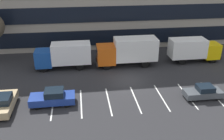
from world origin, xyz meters
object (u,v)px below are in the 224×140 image
(sedan_navy, at_px, (53,97))
(sedan_tan, at_px, (3,103))
(sedan_charcoal, at_px, (203,92))
(box_truck_yellow, at_px, (193,49))
(box_truck_orange, at_px, (128,50))
(box_truck_blue, at_px, (64,55))

(sedan_navy, bearing_deg, sedan_tan, -174.53)
(sedan_tan, distance_m, sedan_charcoal, 19.96)
(box_truck_yellow, xyz_separation_m, sedan_navy, (-18.42, -8.90, -1.09))
(sedan_charcoal, bearing_deg, box_truck_orange, 122.85)
(sedan_navy, relative_size, sedan_charcoal, 1.14)
(sedan_tan, bearing_deg, box_truck_orange, 33.55)
(sedan_navy, height_order, sedan_charcoal, sedan_navy)
(box_truck_blue, relative_size, sedan_navy, 1.63)
(box_truck_orange, relative_size, sedan_charcoal, 2.08)
(box_truck_yellow, xyz_separation_m, sedan_tan, (-23.03, -9.34, -1.08))
(box_truck_orange, xyz_separation_m, sedan_charcoal, (6.15, -9.52, -1.45))
(box_truck_blue, bearing_deg, box_truck_yellow, 0.01)
(box_truck_yellow, height_order, sedan_charcoal, box_truck_yellow)
(sedan_charcoal, bearing_deg, box_truck_yellow, 72.46)
(box_truck_yellow, bearing_deg, sedan_tan, -157.91)
(box_truck_yellow, relative_size, box_truck_blue, 0.98)
(box_truck_orange, distance_m, sedan_charcoal, 11.43)
(box_truck_yellow, height_order, box_truck_blue, box_truck_blue)
(sedan_charcoal, bearing_deg, sedan_navy, 176.99)
(box_truck_blue, distance_m, sedan_navy, 9.01)
(sedan_navy, height_order, sedan_tan, sedan_tan)
(box_truck_yellow, height_order, sedan_tan, box_truck_yellow)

